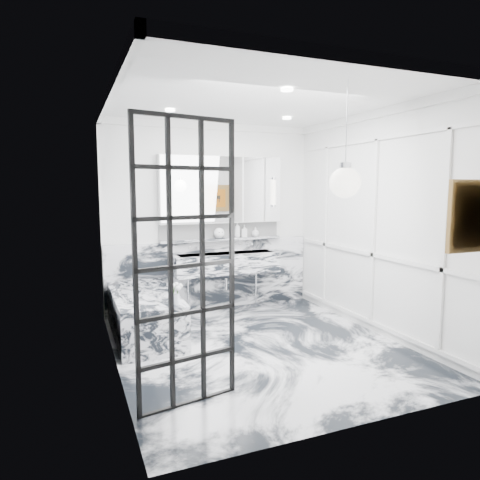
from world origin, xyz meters
name	(u,v)px	position (x,y,z in m)	size (l,w,h in m)	color
floor	(259,347)	(0.00, 0.00, 0.00)	(3.60, 3.60, 0.00)	silver
ceiling	(261,100)	(0.00, 0.00, 2.80)	(3.60, 3.60, 0.00)	white
wall_back	(211,217)	(0.00, 1.80, 1.40)	(3.60, 3.60, 0.00)	white
wall_front	(361,249)	(0.00, -1.80, 1.40)	(3.60, 3.60, 0.00)	white
wall_left	(113,233)	(-1.60, 0.00, 1.40)	(3.60, 3.60, 0.00)	white
wall_right	(375,223)	(1.60, 0.00, 1.40)	(3.60, 3.60, 0.00)	white
marble_clad_back	(212,274)	(0.00, 1.78, 0.53)	(3.18, 0.05, 1.05)	silver
marble_clad_left	(115,239)	(-1.59, 0.00, 1.34)	(0.02, 3.56, 2.68)	silver
panel_molding	(374,231)	(1.58, 0.00, 1.30)	(0.03, 3.40, 2.30)	white
soap_bottle_a	(237,230)	(0.40, 1.71, 1.21)	(0.09, 0.09, 0.23)	#8C5919
soap_bottle_b	(244,231)	(0.51, 1.71, 1.18)	(0.09, 0.09, 0.19)	#4C4C51
soap_bottle_c	(255,232)	(0.70, 1.71, 1.16)	(0.11, 0.11, 0.14)	silver
face_pot	(219,233)	(0.10, 1.71, 1.17)	(0.16, 0.16, 0.16)	white
amber_bottle	(237,234)	(0.39, 1.71, 1.14)	(0.04, 0.04, 0.10)	#8C5919
flower_vase	(176,299)	(-0.92, 0.25, 0.61)	(0.08, 0.08, 0.12)	silver
crittall_door	(187,266)	(-1.11, -0.97, 1.20)	(0.88, 0.04, 2.41)	black
artwork	(476,216)	(1.20, -1.76, 1.61)	(0.51, 0.05, 0.51)	#B46612
pendant_light	(345,183)	(0.22, -1.27, 1.89)	(0.26, 0.26, 0.26)	white
trough_sink	(226,263)	(0.15, 1.55, 0.73)	(1.60, 0.45, 0.30)	silver
ledge	(222,239)	(0.15, 1.72, 1.07)	(1.90, 0.14, 0.04)	silver
subway_tile	(221,230)	(0.15, 1.78, 1.21)	(1.90, 0.03, 0.23)	white
mirror_cabinet	(222,190)	(0.15, 1.73, 1.82)	(1.90, 0.16, 1.00)	white
sconce_left	(169,193)	(-0.67, 1.63, 1.78)	(0.07, 0.07, 0.40)	white
sconce_right	(274,192)	(0.97, 1.63, 1.78)	(0.07, 0.07, 0.40)	white
bathtub	(144,314)	(-1.18, 0.90, 0.28)	(0.75, 1.65, 0.55)	silver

